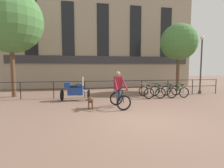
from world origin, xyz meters
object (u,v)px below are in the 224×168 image
object	(u,v)px
parked_bicycle_mid_right	(169,91)
street_lamp	(201,61)
dog	(90,100)
cyclist_with_bike	(119,91)
parked_bicycle_mid_left	(158,91)
parked_motorcycle	(75,91)
parked_bicycle_near_lamp	(146,92)
parked_bicycle_far_end	(180,91)

from	to	relation	value
parked_bicycle_mid_right	street_lamp	world-z (taller)	street_lamp
dog	street_lamp	bearing A→B (deg)	23.45
cyclist_with_bike	dog	world-z (taller)	cyclist_with_bike
dog	parked_bicycle_mid_left	bearing A→B (deg)	30.14
street_lamp	cyclist_with_bike	bearing A→B (deg)	-154.43
cyclist_with_bike	dog	size ratio (longest dim) A/B	1.88
cyclist_with_bike	parked_bicycle_mid_right	size ratio (longest dim) A/B	1.42
street_lamp	parked_motorcycle	bearing A→B (deg)	-172.97
cyclist_with_bike	parked_bicycle_near_lamp	xyz separation A→B (m)	(2.27, 2.33, -0.41)
parked_motorcycle	parked_bicycle_far_end	xyz separation A→B (m)	(6.70, 0.20, -0.20)
parked_bicycle_mid_right	parked_bicycle_near_lamp	bearing A→B (deg)	8.22
parked_bicycle_mid_left	dog	bearing A→B (deg)	34.75
dog	parked_bicycle_mid_right	size ratio (longest dim) A/B	0.76
parked_bicycle_near_lamp	parked_bicycle_mid_right	xyz separation A→B (m)	(1.55, 0.00, 0.00)
parked_bicycle_near_lamp	parked_bicycle_far_end	xyz separation A→B (m)	(2.32, 0.00, 0.00)
dog	parked_bicycle_mid_left	xyz separation A→B (m)	(4.40, 2.46, -0.05)
parked_bicycle_near_lamp	cyclist_with_bike	bearing A→B (deg)	48.20
dog	parked_bicycle_far_end	xyz separation A→B (m)	(5.95, 2.46, -0.05)
parked_bicycle_mid_right	street_lamp	size ratio (longest dim) A/B	0.29
parked_bicycle_mid_left	parked_bicycle_far_end	xyz separation A→B (m)	(1.55, -0.00, 0.00)
parked_bicycle_mid_right	parked_bicycle_far_end	bearing A→B (deg)	-171.79
parked_motorcycle	street_lamp	distance (m)	9.08
parked_motorcycle	parked_bicycle_mid_left	world-z (taller)	parked_motorcycle
cyclist_with_bike	parked_bicycle_far_end	size ratio (longest dim) A/B	1.48
dog	parked_motorcycle	size ratio (longest dim) A/B	0.53
cyclist_with_bike	parked_motorcycle	world-z (taller)	cyclist_with_bike
parked_bicycle_far_end	parked_motorcycle	bearing A→B (deg)	5.10
cyclist_with_bike	street_lamp	xyz separation A→B (m)	(6.74, 3.22, 1.56)
cyclist_with_bike	parked_bicycle_far_end	world-z (taller)	cyclist_with_bike
parked_bicycle_near_lamp	parked_motorcycle	bearing A→B (deg)	5.08
parked_bicycle_mid_left	street_lamp	world-z (taller)	street_lamp
parked_bicycle_mid_left	parked_bicycle_mid_right	world-z (taller)	same
parked_bicycle_near_lamp	parked_bicycle_mid_right	bearing A→B (deg)	-177.54
cyclist_with_bike	parked_bicycle_far_end	bearing A→B (deg)	21.44
cyclist_with_bike	parked_bicycle_far_end	distance (m)	5.17
parked_motorcycle	parked_bicycle_near_lamp	bearing A→B (deg)	-80.24
parked_bicycle_near_lamp	parked_bicycle_mid_left	distance (m)	0.77
street_lamp	parked_bicycle_near_lamp	bearing A→B (deg)	-168.72
parked_motorcycle	parked_bicycle_mid_left	xyz separation A→B (m)	(5.15, 0.20, -0.20)
parked_bicycle_mid_left	parked_bicycle_far_end	size ratio (longest dim) A/B	1.02
parked_bicycle_near_lamp	parked_bicycle_mid_left	world-z (taller)	same
parked_motorcycle	parked_bicycle_far_end	distance (m)	6.71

